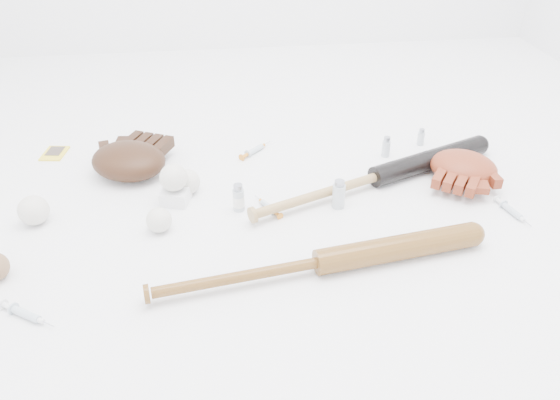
{
  "coord_description": "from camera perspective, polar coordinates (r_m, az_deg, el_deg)",
  "views": [
    {
      "loc": [
        -0.15,
        -1.25,
        0.88
      ],
      "look_at": [
        0.01,
        -0.02,
        0.06
      ],
      "focal_mm": 35.0,
      "sensor_mm": 36.0,
      "label": 1
    }
  ],
  "objects": [
    {
      "name": "bat_dark",
      "position": [
        1.68,
        10.07,
        2.42
      ],
      "size": [
        0.86,
        0.39,
        0.07
      ],
      "primitive_type": null,
      "rotation": [
        0.0,
        0.0,
        0.38
      ],
      "color": "black",
      "rests_on": "ground"
    },
    {
      "name": "bat_wood",
      "position": [
        1.33,
        4.2,
        -6.49
      ],
      "size": [
        0.88,
        0.19,
        0.06
      ],
      "primitive_type": null,
      "rotation": [
        0.0,
        0.0,
        0.15
      ],
      "color": "brown",
      "rests_on": "ground"
    },
    {
      "name": "glove_dark",
      "position": [
        1.77,
        -15.54,
        4.03
      ],
      "size": [
        0.38,
        0.38,
        0.1
      ],
      "primitive_type": null,
      "rotation": [
        0.0,
        0.0,
        -0.45
      ],
      "color": "black",
      "rests_on": "ground"
    },
    {
      "name": "glove_tan",
      "position": [
        1.78,
        18.62,
        3.31
      ],
      "size": [
        0.34,
        0.34,
        0.09
      ],
      "primitive_type": null,
      "rotation": [
        0.0,
        0.0,
        2.52
      ],
      "color": "maroon",
      "rests_on": "ground"
    },
    {
      "name": "trading_card",
      "position": [
        2.0,
        -22.5,
        4.52
      ],
      "size": [
        0.09,
        0.11,
        0.01
      ],
      "primitive_type": "cube",
      "rotation": [
        0.0,
        0.0,
        -0.15
      ],
      "color": "yellow",
      "rests_on": "ground"
    },
    {
      "name": "pedestal",
      "position": [
        1.61,
        -10.85,
        0.46
      ],
      "size": [
        0.09,
        0.09,
        0.04
      ],
      "primitive_type": "cube",
      "rotation": [
        0.0,
        0.0,
        -0.26
      ],
      "color": "white",
      "rests_on": "ground"
    },
    {
      "name": "baseball_on_pedestal",
      "position": [
        1.58,
        -11.08,
        2.31
      ],
      "size": [
        0.08,
        0.08,
        0.08
      ],
      "primitive_type": "sphere",
      "color": "silver",
      "rests_on": "pedestal"
    },
    {
      "name": "baseball_left",
      "position": [
        1.63,
        -24.35,
        -1.0
      ],
      "size": [
        0.08,
        0.08,
        0.08
      ],
      "primitive_type": "sphere",
      "color": "silver",
      "rests_on": "ground"
    },
    {
      "name": "baseball_upper",
      "position": [
        1.64,
        -9.64,
        1.89
      ],
      "size": [
        0.07,
        0.07,
        0.07
      ],
      "primitive_type": "sphere",
      "color": "silver",
      "rests_on": "ground"
    },
    {
      "name": "baseball_mid",
      "position": [
        1.5,
        -12.53,
        -2.05
      ],
      "size": [
        0.07,
        0.07,
        0.07
      ],
      "primitive_type": "sphere",
      "color": "silver",
      "rests_on": "ground"
    },
    {
      "name": "syringe_0",
      "position": [
        1.35,
        -25.02,
        -10.77
      ],
      "size": [
        0.16,
        0.12,
        0.02
      ],
      "primitive_type": null,
      "rotation": [
        0.0,
        0.0,
        -0.58
      ],
      "color": "#ADBCC6",
      "rests_on": "ground"
    },
    {
      "name": "syringe_1",
      "position": [
        1.56,
        -1.22,
        -0.69
      ],
      "size": [
        0.09,
        0.14,
        0.02
      ],
      "primitive_type": null,
      "rotation": [
        0.0,
        0.0,
        2.06
      ],
      "color": "#ADBCC6",
      "rests_on": "ground"
    },
    {
      "name": "syringe_2",
      "position": [
        1.85,
        -2.64,
        5.23
      ],
      "size": [
        0.14,
        0.13,
        0.02
      ],
      "primitive_type": null,
      "rotation": [
        0.0,
        0.0,
        0.77
      ],
      "color": "#ADBCC6",
      "rests_on": "ground"
    },
    {
      "name": "syringe_3",
      "position": [
        1.67,
        23.08,
        -1.08
      ],
      "size": [
        0.06,
        0.16,
        0.02
      ],
      "primitive_type": null,
      "rotation": [
        0.0,
        0.0,
        -1.34
      ],
      "color": "#ADBCC6",
      "rests_on": "ground"
    },
    {
      "name": "vial_0",
      "position": [
        1.85,
        11.04,
        5.5
      ],
      "size": [
        0.03,
        0.03,
        0.07
      ],
      "primitive_type": "cylinder",
      "color": "#B3BCC4",
      "rests_on": "ground"
    },
    {
      "name": "vial_1",
      "position": [
        1.95,
        14.52,
        6.4
      ],
      "size": [
        0.02,
        0.02,
        0.06
      ],
      "primitive_type": "cylinder",
      "color": "#B3BCC4",
      "rests_on": "ground"
    },
    {
      "name": "vial_2",
      "position": [
        1.55,
        -4.36,
        0.28
      ],
      "size": [
        0.03,
        0.03,
        0.08
      ],
      "primitive_type": "cylinder",
      "color": "#B3BCC4",
      "rests_on": "ground"
    },
    {
      "name": "vial_3",
      "position": [
        1.56,
        6.16,
        0.63
      ],
      "size": [
        0.04,
        0.04,
        0.09
      ],
      "primitive_type": "cylinder",
      "color": "#B3BCC4",
      "rests_on": "ground"
    },
    {
      "name": "vial_4",
      "position": [
        1.65,
        -10.32,
        2.01
      ],
      "size": [
        0.03,
        0.03,
        0.08
      ],
      "primitive_type": "cylinder",
      "color": "#B3BCC4",
      "rests_on": "ground"
    }
  ]
}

